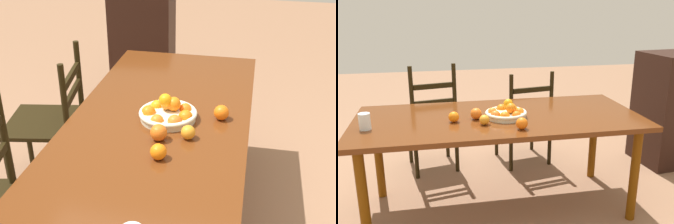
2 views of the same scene
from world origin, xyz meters
The scene contains 8 objects.
dining_table centered at (0.00, 0.00, 0.66)m, with size 2.02×0.90×0.73m.
chair_near_window centered at (0.39, 0.79, 0.44)m, with size 0.53×0.53×0.91m.
cabinet centered at (1.82, 0.54, 0.53)m, with size 0.64×0.51×1.07m, color black.
fruit_bowl centered at (0.05, -0.04, 0.77)m, with size 0.29×0.29×0.13m.
orange_loose_0 centered at (0.10, -0.31, 0.77)m, with size 0.08×0.08×0.08m, color orange.
orange_loose_1 centered at (-0.32, -0.08, 0.77)m, with size 0.07×0.07×0.07m, color orange.
orange_loose_2 centered at (-0.17, -0.04, 0.77)m, with size 0.08×0.08×0.08m, color orange.
orange_loose_3 centered at (-0.13, -0.17, 0.77)m, with size 0.07×0.07×0.07m, color orange.
Camera 1 is at (-1.91, -0.45, 1.80)m, focal length 47.87 mm.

